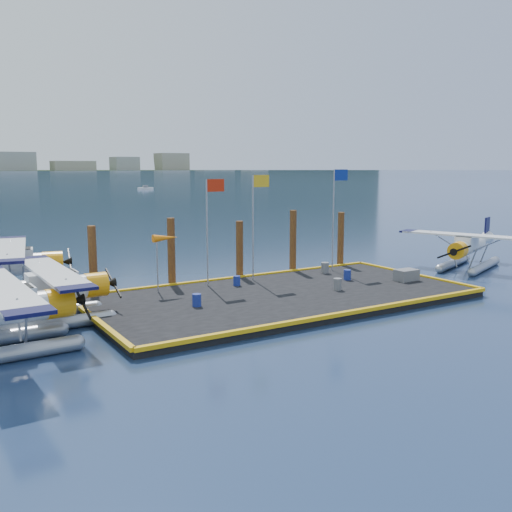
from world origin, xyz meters
The scene contains 22 objects.
ground centered at (0.00, 0.00, 0.00)m, with size 4000.00×4000.00×0.00m, color navy.
dock centered at (0.00, 0.00, 0.20)m, with size 20.00×10.00×0.40m, color black.
dock_bumpers centered at (0.00, 0.00, 0.49)m, with size 20.25×10.25×0.18m, color #D49E0C, non-canonical shape.
far_backdrop centered at (239.91, 1737.52, 9.45)m, with size 3050.00×2050.00×810.00m.
seaplane_b centered at (-11.81, 1.56, 1.45)m, with size 8.49×9.34×3.34m.
seaplane_c centered at (-12.60, 8.44, 1.61)m, with size 9.53×10.43×3.69m.
seaplane_d centered at (16.26, 1.02, 1.44)m, with size 8.60×9.08×3.30m.
drum_0 centered at (-5.12, -0.22, 0.71)m, with size 0.43×0.43×0.61m, color navy.
drum_1 centered at (3.05, -0.91, 0.72)m, with size 0.46×0.46×0.65m, color slate.
drum_2 centered at (5.36, 0.97, 0.70)m, with size 0.43×0.43×0.61m, color navy.
drum_4 centered at (5.55, 3.35, 0.74)m, with size 0.49×0.49×0.69m, color slate.
drum_5 centered at (-1.08, 2.97, 0.68)m, with size 0.40×0.40×0.56m, color navy.
crate centered at (8.20, -1.01, 0.73)m, with size 1.33×0.89×0.66m, color slate.
flagpole_red centered at (-2.29, 3.80, 4.40)m, with size 1.14×0.08×6.00m.
flagpole_yellow centered at (0.70, 3.80, 4.51)m, with size 1.14×0.08×6.20m.
flagpole_blue centered at (6.70, 3.80, 4.69)m, with size 1.14×0.08×6.50m.
windsock centered at (-5.03, 3.80, 3.23)m, with size 1.40×0.44×3.12m.
piling_0 centered at (-8.50, 5.40, 2.00)m, with size 0.44×0.44×4.00m, color #432113.
piling_1 centered at (-4.00, 5.40, 2.10)m, with size 0.44×0.44×4.20m, color #432113.
piling_2 centered at (0.50, 5.40, 1.90)m, with size 0.44×0.44×3.80m, color #432113.
piling_3 centered at (4.50, 5.40, 2.15)m, with size 0.44×0.44×4.30m, color #432113.
piling_4 centered at (8.50, 5.40, 2.00)m, with size 0.44×0.44×4.00m, color #432113.
Camera 1 is at (-16.69, -24.62, 7.12)m, focal length 40.00 mm.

